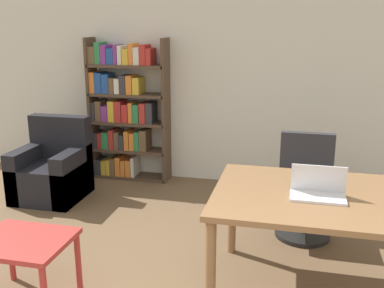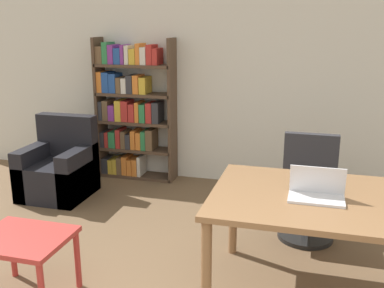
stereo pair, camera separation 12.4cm
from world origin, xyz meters
name	(u,v)px [view 2 (the right image)]	position (x,y,z in m)	size (l,w,h in m)	color
wall_back	(248,73)	(0.00, 4.53, 1.35)	(8.00, 0.06, 2.70)	silver
desk	(327,209)	(0.91, 2.23, 0.69)	(1.58, 1.09, 0.78)	olive
laptop	(317,192)	(0.84, 2.18, 0.83)	(0.37, 0.21, 0.22)	silver
office_chair	(308,190)	(0.78, 3.23, 0.44)	(0.52, 0.52, 0.94)	black
side_table_blue	(23,246)	(-1.12, 1.66, 0.42)	(0.63, 0.53, 0.49)	#B2332D
armchair	(59,170)	(-1.98, 3.51, 0.30)	(0.71, 0.70, 0.90)	black
bookshelf	(131,111)	(-1.43, 4.34, 0.86)	(0.99, 0.28, 1.75)	#4C3828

